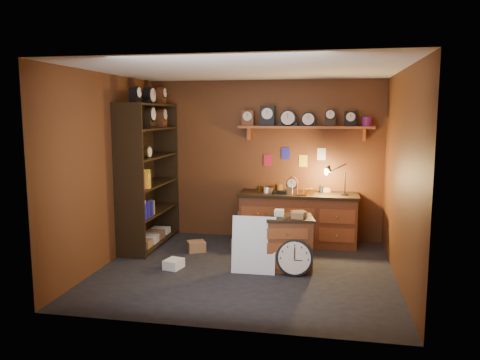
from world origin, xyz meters
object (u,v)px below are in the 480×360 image
(low_cabinet, at_px, (289,240))
(big_round_clock, at_px, (295,258))
(workbench, at_px, (298,216))
(shelving_unit, at_px, (147,169))

(low_cabinet, relative_size, big_round_clock, 1.68)
(big_round_clock, bearing_deg, workbench, 92.03)
(workbench, xyz_separation_m, big_round_clock, (0.06, -1.55, -0.23))
(workbench, distance_m, big_round_clock, 1.57)
(workbench, bearing_deg, big_round_clock, -87.97)
(shelving_unit, distance_m, low_cabinet, 2.64)
(big_round_clock, bearing_deg, shelving_unit, 156.79)
(low_cabinet, distance_m, big_round_clock, 0.34)
(shelving_unit, relative_size, big_round_clock, 5.25)
(shelving_unit, height_order, low_cabinet, shelving_unit)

